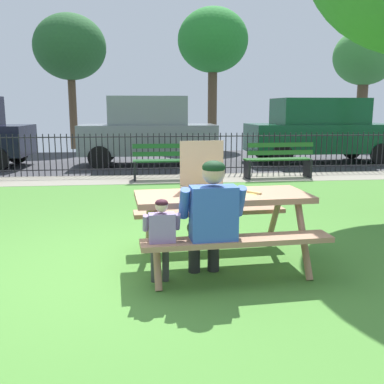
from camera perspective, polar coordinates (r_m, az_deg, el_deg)
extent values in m
cube|color=#4A8333|center=(5.97, -8.85, -5.52)|extent=(28.00, 10.70, 0.02)
cube|color=gray|center=(10.51, -7.85, 1.60)|extent=(28.00, 1.40, 0.01)
cube|color=#38383D|center=(14.25, -7.52, 3.99)|extent=(28.00, 6.15, 0.01)
cube|color=#A77759|center=(4.64, 3.92, -0.58)|extent=(1.85, 0.87, 0.06)
cube|color=#A77759|center=(4.15, 5.89, -6.25)|extent=(1.81, 0.40, 0.05)
cube|color=#A77759|center=(5.27, 2.30, -2.52)|extent=(1.81, 0.40, 0.05)
cylinder|color=#A77759|center=(4.22, -4.61, -7.16)|extent=(0.10, 0.44, 0.74)
cylinder|color=#A77759|center=(5.01, -5.54, -4.28)|extent=(0.10, 0.44, 0.74)
cylinder|color=#A77759|center=(4.59, 14.16, -5.97)|extent=(0.10, 0.44, 0.74)
cylinder|color=#A77759|center=(5.32, 10.52, -3.50)|extent=(0.10, 0.44, 0.74)
cube|color=tan|center=(4.60, 1.96, -0.20)|extent=(0.52, 0.52, 0.01)
cube|color=silver|center=(4.60, 1.96, -0.11)|extent=(0.48, 0.48, 0.00)
cube|color=tan|center=(4.37, 2.70, -0.41)|extent=(0.48, 0.06, 0.04)
cube|color=tan|center=(4.82, 1.30, 0.65)|extent=(0.48, 0.06, 0.04)
cube|color=tan|center=(4.54, -0.90, 0.03)|extent=(0.06, 0.48, 0.04)
cube|color=tan|center=(4.65, 4.76, 0.25)|extent=(0.06, 0.48, 0.04)
cube|color=tan|center=(4.79, 1.27, 3.76)|extent=(0.48, 0.06, 0.48)
cylinder|color=tan|center=(4.60, 1.96, -0.05)|extent=(0.41, 0.41, 0.01)
cylinder|color=#F7D85E|center=(4.60, 1.96, 0.03)|extent=(0.37, 0.37, 0.00)
pyramid|color=#E5BF51|center=(4.59, 7.15, -0.30)|extent=(0.27, 0.26, 0.01)
cube|color=tan|center=(4.67, 7.99, -0.07)|extent=(0.13, 0.16, 0.02)
cylinder|color=#252525|center=(4.53, 0.29, -7.63)|extent=(0.12, 0.12, 0.44)
cylinder|color=#252525|center=(4.26, 0.81, -5.31)|extent=(0.18, 0.43, 0.15)
cylinder|color=#252525|center=(4.57, 2.78, -7.48)|extent=(0.12, 0.12, 0.44)
cylinder|color=#252525|center=(4.30, 3.43, -5.18)|extent=(0.18, 0.43, 0.15)
cube|color=#3359B2|center=(4.02, 2.78, -2.91)|extent=(0.43, 0.25, 0.52)
cylinder|color=#3359B2|center=(4.00, -1.00, -1.45)|extent=(0.10, 0.21, 0.31)
cylinder|color=#3359B2|center=(4.11, 6.18, -1.17)|extent=(0.10, 0.21, 0.31)
sphere|color=tan|center=(3.97, 2.77, 2.50)|extent=(0.21, 0.21, 0.21)
ellipsoid|color=#123218|center=(3.95, 2.81, 3.20)|extent=(0.21, 0.20, 0.12)
cylinder|color=#3B3B3B|center=(4.30, -4.91, -8.69)|extent=(0.07, 0.07, 0.44)
cylinder|color=#3B3B3B|center=(4.12, -4.81, -6.12)|extent=(0.10, 0.24, 0.08)
cylinder|color=#3B3B3B|center=(4.31, -3.43, -8.62)|extent=(0.07, 0.07, 0.44)
cylinder|color=#3B3B3B|center=(4.13, -3.27, -6.05)|extent=(0.10, 0.24, 0.08)
cube|color=#8C72A5|center=(3.98, -3.88, -4.80)|extent=(0.24, 0.14, 0.29)
cylinder|color=#8C72A5|center=(3.98, -6.01, -3.98)|extent=(0.06, 0.12, 0.17)
cylinder|color=#8C72A5|center=(4.01, -1.88, -3.81)|extent=(0.06, 0.12, 0.17)
sphere|color=beige|center=(3.94, -3.94, -1.80)|extent=(0.12, 0.12, 0.12)
ellipsoid|color=#371520|center=(3.92, -3.94, -1.42)|extent=(0.12, 0.11, 0.07)
cylinder|color=black|center=(11.10, -7.90, 7.06)|extent=(21.50, 0.03, 0.03)
cylinder|color=black|center=(11.18, -7.80, 2.97)|extent=(21.50, 0.03, 0.03)
cylinder|color=black|center=(11.63, -23.29, 4.30)|extent=(0.02, 0.02, 1.04)
cylinder|color=black|center=(11.59, -22.62, 4.33)|extent=(0.02, 0.02, 1.04)
cylinder|color=black|center=(11.55, -21.95, 4.36)|extent=(0.02, 0.02, 1.04)
cylinder|color=black|center=(11.52, -21.28, 4.39)|extent=(0.02, 0.02, 1.04)
cylinder|color=black|center=(11.48, -20.60, 4.41)|extent=(0.02, 0.02, 1.04)
cylinder|color=black|center=(11.45, -19.92, 4.44)|extent=(0.02, 0.02, 1.04)
cylinder|color=black|center=(11.42, -19.23, 4.47)|extent=(0.02, 0.02, 1.04)
cylinder|color=black|center=(11.39, -18.54, 4.50)|extent=(0.02, 0.02, 1.04)
cylinder|color=black|center=(11.36, -17.84, 4.52)|extent=(0.02, 0.02, 1.04)
cylinder|color=black|center=(11.33, -17.14, 4.55)|extent=(0.02, 0.02, 1.04)
cylinder|color=black|center=(11.31, -16.44, 4.57)|extent=(0.02, 0.02, 1.04)
cylinder|color=black|center=(11.28, -15.74, 4.60)|extent=(0.02, 0.02, 1.04)
cylinder|color=black|center=(11.26, -15.03, 4.62)|extent=(0.02, 0.02, 1.04)
cylinder|color=black|center=(11.24, -14.32, 4.64)|extent=(0.02, 0.02, 1.04)
cylinder|color=black|center=(11.22, -13.61, 4.67)|extent=(0.02, 0.02, 1.04)
cylinder|color=black|center=(11.21, -12.89, 4.69)|extent=(0.02, 0.02, 1.04)
cylinder|color=black|center=(11.19, -12.18, 4.71)|extent=(0.02, 0.02, 1.04)
cylinder|color=black|center=(11.18, -11.46, 4.73)|extent=(0.02, 0.02, 1.04)
cylinder|color=black|center=(11.17, -10.74, 4.75)|extent=(0.02, 0.02, 1.04)
cylinder|color=black|center=(11.16, -10.01, 4.77)|extent=(0.02, 0.02, 1.04)
cylinder|color=black|center=(11.15, -9.29, 4.79)|extent=(0.02, 0.02, 1.04)
cylinder|color=black|center=(11.14, -8.57, 4.81)|extent=(0.02, 0.02, 1.04)
cylinder|color=black|center=(11.14, -7.84, 4.82)|extent=(0.02, 0.02, 1.04)
cylinder|color=black|center=(11.14, -7.12, 4.84)|extent=(0.02, 0.02, 1.04)
cylinder|color=black|center=(11.14, -6.39, 4.86)|extent=(0.02, 0.02, 1.04)
cylinder|color=black|center=(11.14, -5.67, 4.87)|extent=(0.02, 0.02, 1.04)
cylinder|color=black|center=(11.14, -4.94, 4.88)|extent=(0.02, 0.02, 1.04)
cylinder|color=black|center=(11.14, -4.22, 4.90)|extent=(0.02, 0.02, 1.04)
cylinder|color=black|center=(11.15, -3.49, 4.91)|extent=(0.02, 0.02, 1.04)
cylinder|color=black|center=(11.16, -2.77, 4.92)|extent=(0.02, 0.02, 1.04)
cylinder|color=black|center=(11.17, -2.05, 4.93)|extent=(0.02, 0.02, 1.04)
cylinder|color=black|center=(11.18, -1.33, 4.94)|extent=(0.02, 0.02, 1.04)
cylinder|color=black|center=(11.19, -0.61, 4.95)|extent=(0.02, 0.02, 1.04)
cylinder|color=black|center=(11.21, 0.11, 4.96)|extent=(0.02, 0.02, 1.04)
cylinder|color=black|center=(11.23, 0.82, 4.97)|extent=(0.02, 0.02, 1.04)
cylinder|color=black|center=(11.24, 1.54, 4.97)|extent=(0.02, 0.02, 1.04)
cylinder|color=black|center=(11.26, 2.25, 4.98)|extent=(0.02, 0.02, 1.04)
cylinder|color=black|center=(11.29, 2.96, 4.99)|extent=(0.02, 0.02, 1.04)
cylinder|color=black|center=(11.31, 3.66, 4.99)|extent=(0.02, 0.02, 1.04)
cylinder|color=black|center=(11.34, 4.36, 4.99)|extent=(0.02, 0.02, 1.04)
cylinder|color=black|center=(11.36, 5.06, 5.00)|extent=(0.02, 0.02, 1.04)
cylinder|color=black|center=(11.39, 5.76, 5.00)|extent=(0.02, 0.02, 1.04)
cylinder|color=black|center=(11.42, 6.45, 5.00)|extent=(0.02, 0.02, 1.04)
cylinder|color=black|center=(11.45, 7.14, 5.00)|extent=(0.02, 0.02, 1.04)
cylinder|color=black|center=(11.49, 7.82, 5.00)|extent=(0.02, 0.02, 1.04)
cylinder|color=black|center=(11.52, 8.50, 5.00)|extent=(0.02, 0.02, 1.04)
cylinder|color=black|center=(11.56, 9.18, 5.00)|extent=(0.02, 0.02, 1.04)
cylinder|color=black|center=(11.60, 9.85, 5.00)|extent=(0.02, 0.02, 1.04)
cylinder|color=black|center=(11.64, 10.51, 4.99)|extent=(0.02, 0.02, 1.04)
cylinder|color=black|center=(11.68, 11.18, 4.99)|extent=(0.02, 0.02, 1.04)
cylinder|color=black|center=(11.72, 11.83, 4.99)|extent=(0.02, 0.02, 1.04)
cylinder|color=black|center=(11.77, 12.49, 4.98)|extent=(0.02, 0.02, 1.04)
cylinder|color=black|center=(11.81, 13.13, 4.98)|extent=(0.02, 0.02, 1.04)
cylinder|color=black|center=(11.86, 13.78, 4.97)|extent=(0.02, 0.02, 1.04)
cylinder|color=black|center=(11.91, 14.41, 4.96)|extent=(0.02, 0.02, 1.04)
cylinder|color=black|center=(11.96, 15.04, 4.96)|extent=(0.02, 0.02, 1.04)
cylinder|color=black|center=(12.01, 15.67, 4.95)|extent=(0.02, 0.02, 1.04)
cylinder|color=black|center=(12.07, 16.29, 4.94)|extent=(0.02, 0.02, 1.04)
cylinder|color=black|center=(12.12, 16.91, 4.93)|extent=(0.02, 0.02, 1.04)
cylinder|color=black|center=(12.18, 17.52, 4.93)|extent=(0.02, 0.02, 1.04)
cylinder|color=black|center=(12.23, 18.12, 4.92)|extent=(0.02, 0.02, 1.04)
cylinder|color=black|center=(12.29, 18.72, 4.91)|extent=(0.02, 0.02, 1.04)
cylinder|color=black|center=(12.35, 19.31, 4.90)|extent=(0.02, 0.02, 1.04)
cylinder|color=black|center=(12.42, 19.90, 4.89)|extent=(0.02, 0.02, 1.04)
cylinder|color=black|center=(12.48, 20.48, 4.87)|extent=(0.02, 0.02, 1.04)
cylinder|color=black|center=(12.54, 21.05, 4.86)|extent=(0.02, 0.02, 1.04)
cylinder|color=black|center=(12.61, 21.62, 4.85)|extent=(0.02, 0.02, 1.04)
cylinder|color=black|center=(12.67, 22.19, 4.84)|extent=(0.02, 0.02, 1.04)
cylinder|color=black|center=(12.74, 22.74, 4.83)|extent=(0.02, 0.02, 1.04)
cylinder|color=black|center=(12.81, 23.29, 4.81)|extent=(0.02, 0.02, 1.04)
cube|color=#205727|center=(10.53, -3.28, 4.14)|extent=(1.60, 0.14, 0.04)
cube|color=#205727|center=(10.40, -3.22, 4.05)|extent=(1.60, 0.14, 0.04)
cube|color=#205727|center=(10.26, -3.15, 3.96)|extent=(1.60, 0.14, 0.04)
cube|color=#205727|center=(10.18, -3.14, 4.93)|extent=(1.60, 0.10, 0.11)
cube|color=#205727|center=(10.16, -3.15, 5.94)|extent=(1.60, 0.10, 0.11)
cube|color=black|center=(10.46, 0.97, 2.90)|extent=(0.06, 0.44, 0.44)
cube|color=black|center=(10.34, -7.39, 2.72)|extent=(0.06, 0.44, 0.44)
cube|color=#2B6329|center=(11.00, 10.67, 4.25)|extent=(1.60, 0.18, 0.04)
cube|color=#2B6329|center=(10.87, 10.92, 4.17)|extent=(1.60, 0.18, 0.04)
cube|color=#2B6329|center=(10.74, 11.18, 4.08)|extent=(1.60, 0.18, 0.04)
cube|color=#2B6329|center=(10.67, 11.33, 5.00)|extent=(1.60, 0.14, 0.11)
cube|color=#2B6329|center=(10.65, 11.36, 5.97)|extent=(1.60, 0.14, 0.11)
cube|color=black|center=(11.14, 14.65, 3.03)|extent=(0.07, 0.44, 0.44)
cube|color=black|center=(10.61, 7.11, 2.93)|extent=(0.07, 0.44, 0.44)
cylinder|color=black|center=(14.41, -21.59, 4.71)|extent=(0.64, 0.14, 0.64)
cube|color=slate|center=(13.08, -5.67, 6.80)|extent=(3.92, 1.77, 0.84)
cube|color=slate|center=(13.05, -5.74, 10.39)|extent=(2.22, 1.54, 0.80)
cube|color=#262D38|center=(13.07, -2.55, 10.43)|extent=(0.06, 1.46, 0.68)
cylinder|color=black|center=(12.34, 0.57, 4.56)|extent=(0.64, 0.12, 0.64)
cylinder|color=black|center=(14.04, -0.21, 5.32)|extent=(0.64, 0.12, 0.64)
cylinder|color=black|center=(12.33, -11.81, 4.33)|extent=(0.64, 0.12, 0.64)
cylinder|color=black|center=(14.03, -11.09, 5.11)|extent=(0.64, 0.12, 0.64)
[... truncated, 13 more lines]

